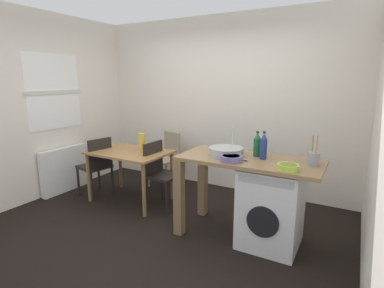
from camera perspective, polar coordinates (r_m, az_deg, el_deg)
ground_plane at (r=3.73m, az=-6.30°, el=-15.76°), size 5.46×5.46×0.00m
wall_back at (r=4.83m, az=5.54°, el=7.53°), size 4.60×0.10×2.70m
wall_window_side at (r=4.89m, az=-27.76°, el=6.27°), size 0.12×3.80×2.70m
radiator at (r=5.14m, az=-23.09°, el=-4.50°), size 0.10×0.80×0.70m
dining_table at (r=4.38m, az=-11.74°, el=-2.58°), size 1.10×0.76×0.74m
chair_person_seat at (r=4.70m, az=-17.62°, el=-3.57°), size 0.46×0.46×0.90m
chair_opposite at (r=4.17m, az=-6.20°, el=-5.08°), size 0.42×0.42×0.90m
chair_spare_by_wall at (r=4.93m, az=-4.71°, el=-2.30°), size 0.51×0.51×0.90m
kitchen_counter at (r=3.36m, az=7.27°, el=-4.90°), size 1.50×0.68×0.92m
washing_machine at (r=3.34m, az=14.80°, el=-11.42°), size 0.60×0.61×0.86m
sink_basin at (r=3.32m, az=6.54°, el=-1.43°), size 0.38×0.38×0.09m
tap at (r=3.46m, az=7.74°, el=0.72°), size 0.02×0.02×0.28m
bottle_tall_green at (r=3.32m, az=12.28°, el=-0.21°), size 0.08×0.08×0.28m
bottle_squat_brown at (r=3.22m, az=13.47°, el=-0.48°), size 0.07×0.07×0.30m
mixing_bowl at (r=3.09m, az=7.46°, el=-2.68°), size 0.22×0.22×0.06m
utensil_crock at (r=3.14m, az=22.09°, el=-2.60°), size 0.11×0.11×0.30m
colander at (r=2.92m, az=17.83°, el=-4.17°), size 0.20×0.20×0.06m
vase at (r=4.31m, az=-9.49°, el=0.35°), size 0.09×0.09×0.26m
scissors at (r=3.17m, az=9.37°, el=-2.96°), size 0.15×0.06×0.01m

